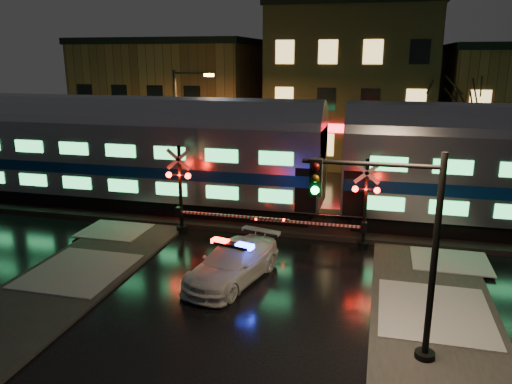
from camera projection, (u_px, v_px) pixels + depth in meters
ground at (261, 260)px, 20.47m from camera, size 120.00×120.00×0.00m
ballast at (284, 220)px, 25.12m from camera, size 90.00×4.20×0.24m
sidewalk_left at (26, 309)px, 16.37m from camera, size 4.00×20.00×0.12m
sidewalk_right at (444, 368)px, 13.31m from camera, size 4.00×20.00×0.12m
building_left at (174, 100)px, 42.94m from camera, size 14.00×10.00×9.00m
building_mid at (352, 87)px, 39.55m from camera, size 12.00×11.00×11.50m
train at (334, 159)px, 23.70m from camera, size 51.00×3.12×5.92m
police_car at (233, 263)px, 18.44m from camera, size 3.10×5.15×1.56m
crossing_signal_right at (356, 212)px, 21.34m from camera, size 5.64×0.65×3.99m
crossing_signal_left at (187, 198)px, 23.14m from camera, size 5.91×0.66×4.18m
traffic_light at (398, 253)px, 13.06m from camera, size 3.77×0.69×5.84m
streetlight at (180, 124)px, 29.45m from camera, size 2.46×0.26×7.36m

